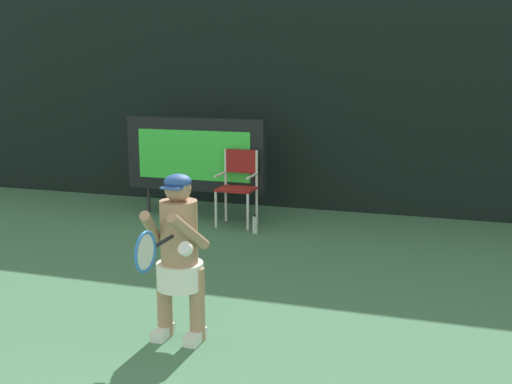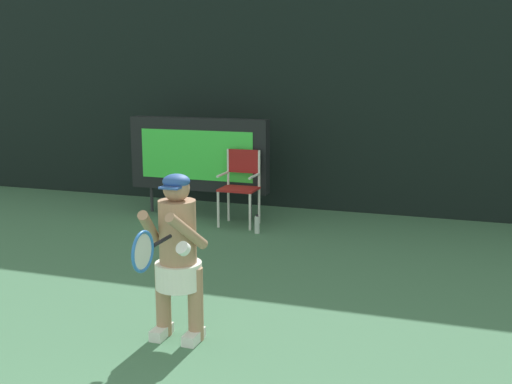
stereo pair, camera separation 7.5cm
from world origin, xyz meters
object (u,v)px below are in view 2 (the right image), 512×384
at_px(umpire_chair, 240,183).
at_px(tennis_racket, 144,251).
at_px(scoreboard, 199,155).
at_px(tennis_player, 177,252).
at_px(water_bottle, 257,225).

distance_m(umpire_chair, tennis_racket, 4.53).
distance_m(scoreboard, tennis_player, 4.45).
height_order(umpire_chair, tennis_racket, tennis_racket).
relative_size(tennis_player, tennis_racket, 2.34).
bearing_deg(scoreboard, water_bottle, -31.45).
distance_m(umpire_chair, tennis_player, 3.91).
distance_m(scoreboard, water_bottle, 1.61).
bearing_deg(tennis_racket, tennis_player, 99.34).
xyz_separation_m(scoreboard, water_bottle, (1.18, -0.72, -0.82)).
height_order(scoreboard, tennis_player, scoreboard).
relative_size(scoreboard, tennis_player, 1.56).
distance_m(tennis_player, tennis_racket, 0.65).
bearing_deg(umpire_chair, tennis_racket, -78.78).
xyz_separation_m(scoreboard, tennis_player, (1.63, -4.14, -0.19)).
distance_m(scoreboard, umpire_chair, 0.91).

